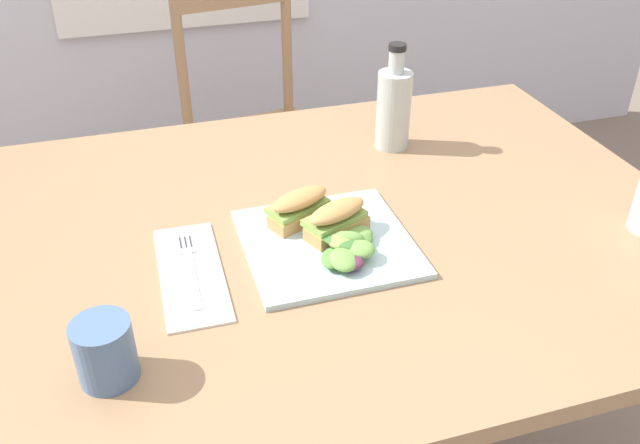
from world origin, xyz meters
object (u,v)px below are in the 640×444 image
Objects in this scene: dining_table at (336,279)px; fork_on_napkin at (190,264)px; sandwich_half_back at (300,207)px; chair_wooden_far at (256,137)px; sandwich_half_front at (337,219)px; bottle_cold_brew at (393,112)px; cup_extra_side at (105,351)px; plate_lunch at (327,243)px.

dining_table is 6.56× the size of fork_on_napkin.
dining_table is at bearing 12.51° from fork_on_napkin.
fork_on_napkin is (-0.19, -0.06, -0.03)m from sandwich_half_back.
sandwich_half_front is (-0.07, -0.99, 0.33)m from chair_wooden_far.
sandwich_half_back is 0.55× the size of bottle_cold_brew.
plate_lunch is at bearing 29.14° from cup_extra_side.
bottle_cold_brew reaches higher than plate_lunch.
sandwich_half_front is 1.38× the size of cup_extra_side.
plate_lunch reaches higher than fork_on_napkin.
dining_table is at bearing 71.43° from sandwich_half_front.
cup_extra_side is (-0.32, -0.26, 0.00)m from sandwich_half_back.
dining_table is 0.49m from cup_extra_side.
cup_extra_side is at bearing -150.48° from sandwich_half_front.
sandwich_half_front is (-0.02, -0.05, 0.16)m from dining_table.
cup_extra_side reaches higher than sandwich_half_back.
sandwich_half_back is 0.20m from fork_on_napkin.
sandwich_half_front is 0.63× the size of fork_on_napkin.
bottle_cold_brew is at bearing 52.38° from plate_lunch.
sandwich_half_front and sandwich_half_back have the same top height.
sandwich_half_front is 0.42m from cup_extra_side.
cup_extra_side is (-0.43, -1.20, 0.33)m from chair_wooden_far.
dining_table is 0.29m from fork_on_napkin.
cup_extra_side is at bearing -146.21° from dining_table.
chair_wooden_far is 4.11× the size of bottle_cold_brew.
cup_extra_side reaches higher than sandwich_half_front.
dining_table is 10.40× the size of sandwich_half_front.
fork_on_napkin is at bearing -167.49° from dining_table.
fork_on_napkin is (-0.22, 0.01, 0.00)m from plate_lunch.
sandwich_half_front is 0.24m from fork_on_napkin.
sandwich_half_front is at bearing 35.68° from plate_lunch.
sandwich_half_front is (0.02, 0.01, 0.03)m from plate_lunch.
bottle_cold_brew is 0.76m from cup_extra_side.
chair_wooden_far is 7.44× the size of sandwich_half_back.
fork_on_napkin is 2.19× the size of cup_extra_side.
sandwich_half_front is 0.55× the size of bottle_cold_brew.
sandwich_half_back is at bearing -97.00° from chair_wooden_far.
chair_wooden_far is 1.05m from sandwich_half_front.
plate_lunch is 0.08m from sandwich_half_back.
cup_extra_side is (-0.38, -0.25, 0.17)m from dining_table.
sandwich_half_front is at bearing 29.52° from cup_extra_side.
sandwich_half_front is at bearing -48.07° from sandwich_half_back.
chair_wooden_far reaches higher than sandwich_half_back.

